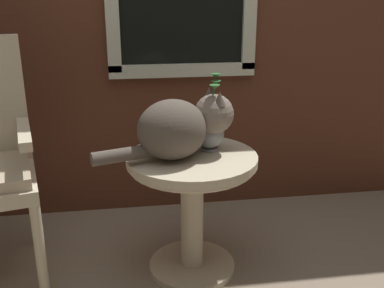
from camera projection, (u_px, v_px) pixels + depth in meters
The scene contains 3 objects.
wicker_side_table at pixel (192, 190), 1.96m from camera, with size 0.56×0.56×0.56m.
cat at pixel (180, 127), 1.84m from camera, with size 0.60×0.32×0.27m.
pewter_vase_with_ivy at pixel (210, 129), 1.93m from camera, with size 0.13×0.13×0.33m.
Camera 1 is at (-0.20, -1.56, 1.23)m, focal length 41.94 mm.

